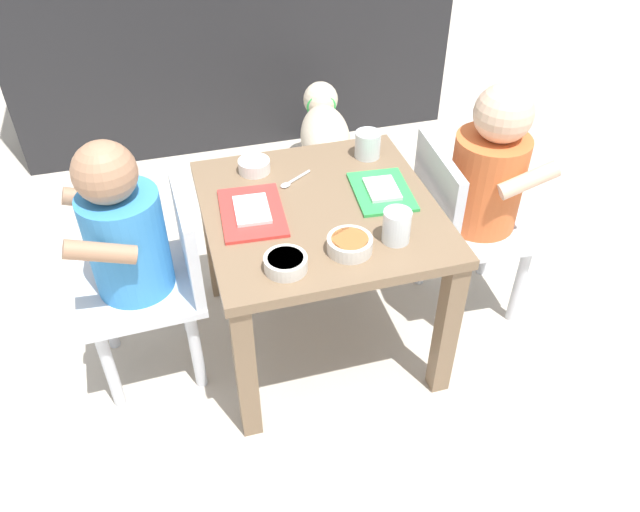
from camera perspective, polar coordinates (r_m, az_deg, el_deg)
The scene contains 14 objects.
ground_plane at distance 1.73m, azimuth 0.00°, elevation -7.03°, with size 7.00×7.00×0.00m, color beige.
kitchen_cabinet_back at distance 2.51m, azimuth -8.12°, elevation 21.25°, with size 1.63×0.32×0.97m, color #232326.
dining_table at distance 1.50m, azimuth 0.00°, elevation 2.15°, with size 0.53×0.55×0.42m.
seated_child_left at distance 1.45m, azimuth -16.64°, elevation 1.29°, with size 0.29×0.29×0.65m.
seated_child_right at distance 1.63m, azimuth 14.54°, elevation 6.66°, with size 0.29×0.29×0.66m.
dog at distance 2.20m, azimuth 0.40°, elevation 11.06°, with size 0.23×0.46×0.31m.
food_tray_left at distance 1.43m, azimuth -6.16°, elevation 3.99°, with size 0.15×0.21×0.02m.
food_tray_right at distance 1.50m, azimuth 5.62°, elevation 5.88°, with size 0.15×0.19×0.02m.
water_cup_left at distance 1.63m, azimuth 4.32°, elevation 9.90°, with size 0.07×0.07×0.07m.
water_cup_right at distance 1.34m, azimuth 6.92°, elevation 2.54°, with size 0.06×0.06×0.07m.
veggie_bowl_far at distance 1.27m, azimuth -3.12°, elevation -0.61°, with size 0.09×0.09×0.03m.
veggie_bowl_near at distance 1.32m, azimuth 2.70°, elevation 1.09°, with size 0.10×0.10×0.03m.
cereal_bowl_left_side at distance 1.58m, azimuth -5.97°, elevation 8.15°, with size 0.08×0.08×0.03m.
spoon_by_left_tray at distance 1.54m, azimuth -2.49°, elevation 6.80°, with size 0.09×0.06×0.01m.
Camera 1 is at (-0.32, -1.14, 1.26)m, focal length 35.42 mm.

